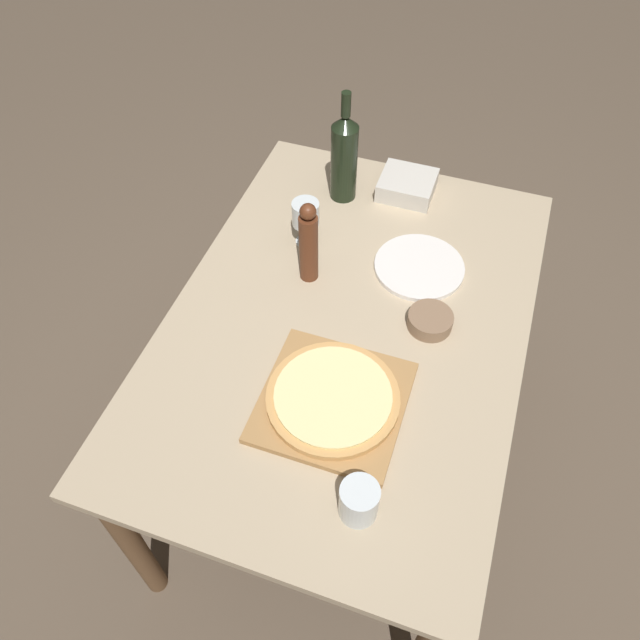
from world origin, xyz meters
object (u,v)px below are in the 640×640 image
(wine_glass, at_px, (306,215))
(pizza, at_px, (333,397))
(wine_bottle, at_px, (344,156))
(pepper_mill, at_px, (309,244))
(small_bowl, at_px, (430,321))

(wine_glass, bearing_deg, pizza, -63.68)
(pizza, distance_m, wine_bottle, 0.77)
(pizza, relative_size, pepper_mill, 1.23)
(pizza, height_order, small_bowl, pizza)
(pizza, xyz_separation_m, small_bowl, (0.16, 0.31, -0.01))
(pepper_mill, bearing_deg, pizza, -62.70)
(pizza, height_order, wine_bottle, wine_bottle)
(wine_bottle, bearing_deg, pepper_mill, -87.41)
(small_bowl, bearing_deg, pizza, -118.04)
(pepper_mill, xyz_separation_m, wine_glass, (-0.05, 0.12, -0.02))
(wine_bottle, distance_m, pepper_mill, 0.36)
(pepper_mill, relative_size, wine_glass, 1.77)
(wine_bottle, height_order, small_bowl, wine_bottle)
(wine_glass, height_order, small_bowl, wine_glass)
(pizza, height_order, pepper_mill, pepper_mill)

